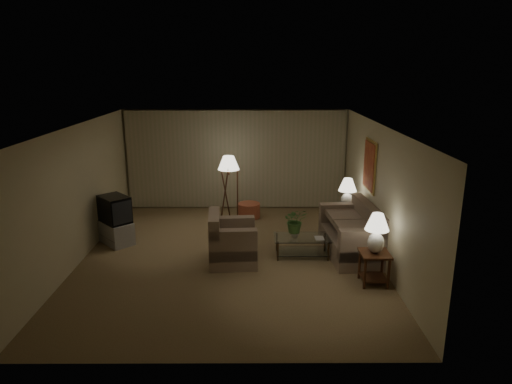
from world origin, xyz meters
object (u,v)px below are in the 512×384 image
at_px(coffee_table, 302,243).
at_px(tv_cabinet, 117,233).
at_px(armchair, 233,243).
at_px(sofa, 351,235).
at_px(side_table_near, 374,263).
at_px(table_lamp_near, 377,230).
at_px(floor_lamp, 229,187).
at_px(vase, 295,233).
at_px(side_table_far, 346,217).
at_px(table_lamp_far, 347,191).
at_px(crt_tv, 115,209).
at_px(ottoman, 249,210).

xyz_separation_m(coffee_table, tv_cabinet, (-4.03, 0.72, -0.03)).
bearing_deg(armchair, sofa, -84.34).
height_order(side_table_near, table_lamp_near, table_lamp_near).
xyz_separation_m(floor_lamp, vase, (1.47, -2.31, -0.37)).
relative_size(sofa, vase, 12.07).
height_order(armchair, side_table_far, armchair).
distance_m(side_table_far, table_lamp_far, 0.63).
height_order(side_table_near, crt_tv, crt_tv).
bearing_deg(vase, table_lamp_far, 45.73).
relative_size(armchair, crt_tv, 1.32).
bearing_deg(sofa, crt_tv, -101.26).
distance_m(armchair, crt_tv, 2.84).
bearing_deg(ottoman, side_table_far, -26.58).
relative_size(sofa, side_table_far, 3.37).
bearing_deg(tv_cabinet, ottoman, 77.98).
bearing_deg(crt_tv, sofa, 39.63).
distance_m(table_lamp_near, vase, 1.89).
relative_size(table_lamp_near, coffee_table, 0.63).
xyz_separation_m(sofa, table_lamp_near, (0.15, -1.35, 0.61)).
distance_m(sofa, crt_tv, 5.10).
bearing_deg(floor_lamp, crt_tv, -146.63).
bearing_deg(floor_lamp, side_table_far, -18.99).
bearing_deg(sofa, table_lamp_near, 2.05).
distance_m(sofa, ottoman, 3.22).
bearing_deg(side_table_near, vase, 136.47).
height_order(table_lamp_near, table_lamp_far, table_lamp_near).
distance_m(armchair, coffee_table, 1.45).
bearing_deg(tv_cabinet, crt_tv, 0.00).
height_order(coffee_table, crt_tv, crt_tv).
xyz_separation_m(armchair, table_lamp_near, (2.58, -0.94, 0.62)).
distance_m(crt_tv, floor_lamp, 2.89).
relative_size(side_table_far, table_lamp_far, 0.83).
bearing_deg(ottoman, armchair, -95.98).
height_order(side_table_near, ottoman, side_table_near).
xyz_separation_m(table_lamp_near, crt_tv, (-5.20, 1.97, -0.24)).
xyz_separation_m(armchair, side_table_near, (2.58, -0.94, -0.00)).
xyz_separation_m(armchair, floor_lamp, (-0.20, 2.62, 0.46)).
distance_m(armchair, table_lamp_near, 2.82).
relative_size(armchair, side_table_near, 1.83).
bearing_deg(ottoman, vase, -68.72).
height_order(coffee_table, tv_cabinet, tv_cabinet).
relative_size(sofa, table_lamp_far, 2.80).
bearing_deg(table_lamp_far, vase, -134.27).
bearing_deg(side_table_far, table_lamp_near, -90.00).
relative_size(side_table_far, table_lamp_near, 0.82).
height_order(sofa, crt_tv, crt_tv).
height_order(table_lamp_near, floor_lamp, floor_lamp).
distance_m(sofa, table_lamp_near, 1.49).
distance_m(side_table_far, vase, 1.89).
bearing_deg(armchair, coffee_table, -81.56).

